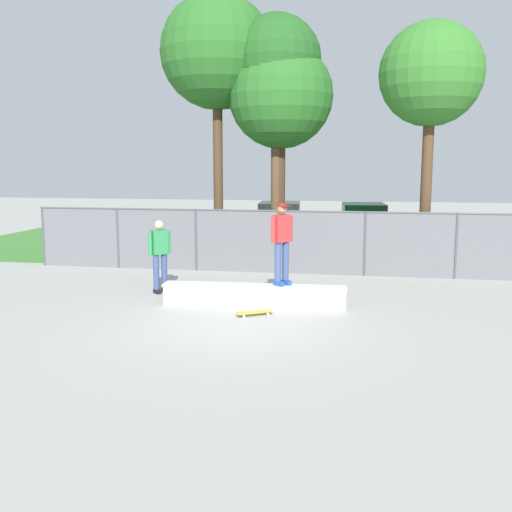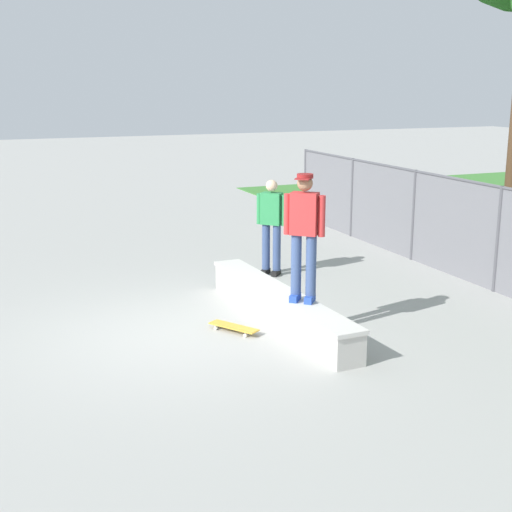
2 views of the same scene
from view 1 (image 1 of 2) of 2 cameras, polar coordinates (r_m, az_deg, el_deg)
name	(u,v)px [view 1 (image 1 of 2)]	position (r m, az deg, el deg)	size (l,w,h in m)	color
ground_plane	(238,325)	(11.79, -1.81, -6.76)	(80.00, 80.00, 0.00)	#9E9E99
grass_strip	(309,233)	(27.45, 5.20, 2.27)	(27.01, 20.00, 0.02)	#3D7A33
concrete_ledge	(254,295)	(13.24, -0.19, -3.87)	(4.17, 0.67, 0.50)	#B7B5AD
skateboarder	(282,240)	(13.02, 2.54, 1.62)	(0.45, 0.47, 1.84)	#2647A5
skateboard	(255,312)	(12.49, -0.14, -5.51)	(0.78, 0.60, 0.09)	gold
chainlink_fence	(278,239)	(17.17, 2.19, 1.65)	(15.08, 0.07, 1.87)	#4C4C51
tree_near_left	(217,53)	(20.18, -3.83, 19.13)	(3.71, 3.71, 8.66)	#513823
tree_near_right	(276,63)	(19.51, 1.99, 18.33)	(2.85, 2.85, 7.88)	brown
tree_mid	(281,97)	(19.42, 2.44, 15.22)	(3.36, 3.36, 7.03)	#47301E
tree_far	(431,76)	(18.06, 16.69, 16.45)	(2.95, 2.95, 7.19)	#513823
car_silver	(280,222)	(23.89, 2.34, 3.30)	(2.28, 4.34, 1.66)	#B7BABF
car_green	(363,224)	(23.56, 10.39, 3.09)	(2.28, 4.34, 1.66)	#1E6638
bystander	(160,253)	(14.70, -9.36, 0.30)	(0.46, 0.45, 1.82)	black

